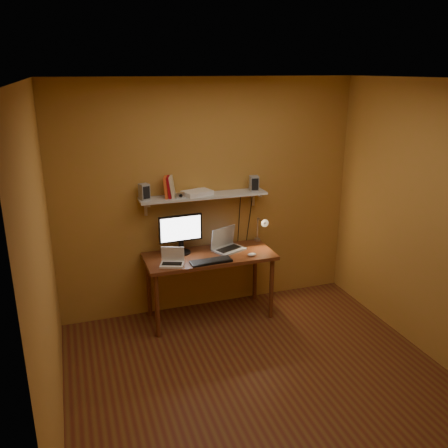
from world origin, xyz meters
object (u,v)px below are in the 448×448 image
object	(u,v)px
laptop	(226,244)
speaker_left	(144,192)
wall_shelf	(204,196)
desk_lamp	(262,227)
shelf_camera	(180,195)
monitor	(181,232)
desk	(210,262)
keyboard	(211,261)
router	(197,193)
speaker_right	(254,183)
mouse	(252,254)
netbook	(172,260)

from	to	relation	value
laptop	speaker_left	distance (m)	1.08
laptop	wall_shelf	bearing A→B (deg)	132.33
laptop	desk_lamp	xyz separation A→B (m)	(0.44, 0.03, 0.14)
shelf_camera	monitor	bearing A→B (deg)	116.14
monitor	laptop	size ratio (longest dim) A/B	1.20
desk	shelf_camera	bearing A→B (deg)	152.86
wall_shelf	desk	bearing A→B (deg)	-90.00
speaker_left	monitor	bearing A→B (deg)	-27.36
keyboard	speaker_left	size ratio (longest dim) A/B	2.62
desk	router	bearing A→B (deg)	109.71
speaker_right	mouse	bearing A→B (deg)	-105.11
mouse	laptop	bearing A→B (deg)	131.54
netbook	keyboard	xyz separation A→B (m)	(0.39, -0.08, -0.04)
laptop	mouse	distance (m)	0.34
speaker_left	desk_lamp	bearing A→B (deg)	-22.22
desk	keyboard	distance (m)	0.24
wall_shelf	shelf_camera	xyz separation A→B (m)	(-0.27, -0.05, 0.05)
keyboard	netbook	bearing A→B (deg)	166.33
keyboard	mouse	xyz separation A→B (m)	(0.47, 0.03, 0.01)
laptop	mouse	size ratio (longest dim) A/B	4.19
monitor	laptop	world-z (taller)	monitor
netbook	wall_shelf	bearing A→B (deg)	57.42
monitor	shelf_camera	distance (m)	0.41
shelf_camera	keyboard	bearing A→B (deg)	-57.22
netbook	shelf_camera	size ratio (longest dim) A/B	2.83
desk	shelf_camera	xyz separation A→B (m)	(-0.27, 0.14, 0.74)
wall_shelf	router	xyz separation A→B (m)	(-0.07, 0.01, 0.04)
keyboard	speaker_left	distance (m)	1.00
mouse	speaker_right	bearing A→B (deg)	72.55
desk	router	distance (m)	0.77
desk	shelf_camera	size ratio (longest dim) A/B	14.01
mouse	desk_lamp	world-z (taller)	desk_lamp
keyboard	speaker_right	xyz separation A→B (m)	(0.63, 0.39, 0.70)
wall_shelf	netbook	world-z (taller)	wall_shelf
monitor	speaker_right	size ratio (longest dim) A/B	2.82
desk_lamp	wall_shelf	bearing A→B (deg)	174.12
desk	desk_lamp	world-z (taller)	desk_lamp
netbook	mouse	size ratio (longest dim) A/B	2.97
monitor	router	world-z (taller)	router
monitor	shelf_camera	bearing A→B (deg)	-66.76
desk	speaker_right	size ratio (longest dim) A/B	8.23
desk	monitor	distance (m)	0.45
speaker_right	keyboard	bearing A→B (deg)	-140.07
monitor	router	size ratio (longest dim) A/B	1.60
wall_shelf	desk_lamp	bearing A→B (deg)	-5.88
shelf_camera	netbook	bearing A→B (deg)	-121.15
laptop	router	distance (m)	0.66
router	netbook	bearing A→B (deg)	-137.88
mouse	desk_lamp	size ratio (longest dim) A/B	0.25
monitor	speaker_right	world-z (taller)	speaker_right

